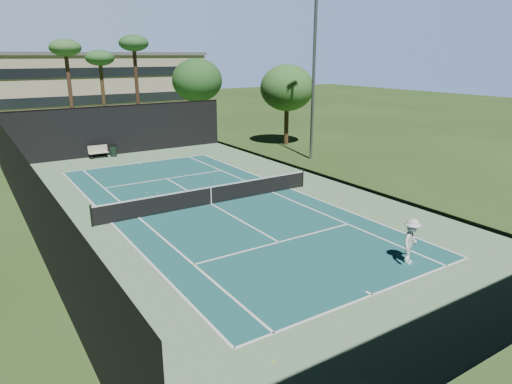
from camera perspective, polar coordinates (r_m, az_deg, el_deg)
ground at (r=25.29m, az=-5.60°, el=-1.53°), size 160.00×160.00×0.00m
apron_slab at (r=25.29m, az=-5.60°, el=-1.52°), size 18.00×32.00×0.01m
court_surface at (r=25.29m, az=-5.61°, el=-1.51°), size 10.97×23.77×0.01m
court_lines at (r=25.28m, az=-5.61°, el=-1.49°), size 11.07×23.87×0.01m
tennis_net at (r=25.12m, az=-5.64°, el=-0.32°), size 12.90×0.10×1.10m
fence at (r=24.79m, az=-5.80°, el=2.92°), size 18.04×32.05×4.03m
player at (r=18.90m, az=18.84°, el=-5.85°), size 1.37×1.11×1.85m
tennis_ball_a at (r=13.01m, az=2.13°, el=-20.43°), size 0.06×0.06×0.06m
tennis_ball_b at (r=27.69m, az=-12.19°, el=-0.13°), size 0.08×0.08×0.08m
tennis_ball_c at (r=29.62m, az=-5.07°, el=1.28°), size 0.07×0.07×0.07m
tennis_ball_d at (r=27.87m, az=-13.54°, el=-0.12°), size 0.08×0.08×0.08m
park_bench at (r=38.54m, az=-19.12°, el=4.82°), size 1.50×0.45×1.02m
trash_bin at (r=38.78m, az=-17.41°, el=4.94°), size 0.56×0.56×0.95m
palm_a at (r=46.28m, az=-22.70°, el=15.87°), size 2.80×2.80×9.32m
palm_b at (r=49.01m, az=-18.92°, el=15.25°), size 2.80×2.80×8.42m
palm_c at (r=46.85m, az=-15.01°, el=17.06°), size 2.80×2.80×9.77m
decid_tree_a at (r=48.25m, az=-7.38°, el=13.66°), size 5.12×5.12×7.62m
decid_tree_b at (r=41.77m, az=3.90°, el=12.83°), size 4.80×4.80×7.14m
campus_building at (r=68.37m, az=-24.24°, el=12.21°), size 40.50×12.50×8.30m
light_pole at (r=35.75m, az=7.21°, el=14.31°), size 0.90×0.25×12.22m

